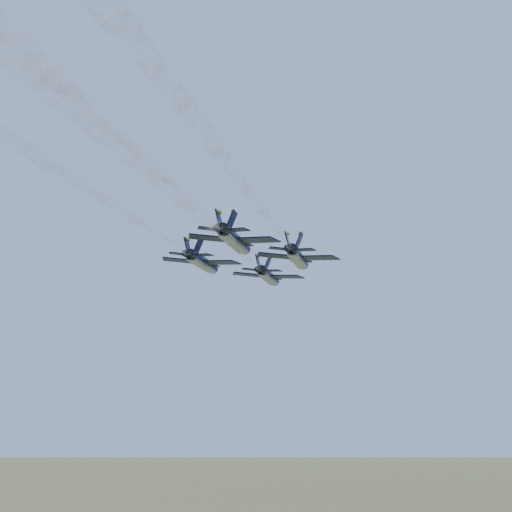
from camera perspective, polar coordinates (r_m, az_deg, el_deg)
The scene contains 6 objects.
jet_lead at distance 121.15m, azimuth 1.14°, elevation -1.83°, with size 13.18×17.95×3.87m.
jet_left at distance 109.35m, azimuth -4.74°, elevation -0.57°, with size 13.18×17.95×3.87m.
jet_right at distance 105.71m, azimuth 3.77°, elevation -0.16°, with size 13.18×17.95×3.87m.
jet_slot at distance 94.20m, azimuth -1.87°, elevation 1.40°, with size 13.18×17.95×3.87m.
smoke_trail_lead at distance 61.83m, azimuth -9.91°, elevation 9.42°, with size 28.83×82.49×2.39m.
smoke_trail_right at distance 46.94m, azimuth -7.62°, elevation 16.95°, with size 28.83×82.49×2.39m.
Camera 1 is at (53.10, -90.77, 83.57)m, focal length 45.00 mm.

